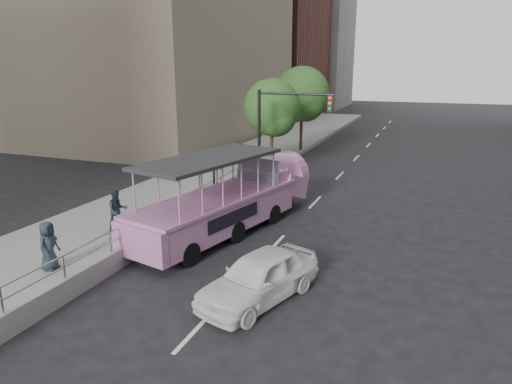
{
  "coord_description": "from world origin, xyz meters",
  "views": [
    {
      "loc": [
        6.11,
        -10.87,
        6.38
      ],
      "look_at": [
        0.46,
        3.48,
        2.13
      ],
      "focal_mm": 32.0,
      "sensor_mm": 36.0,
      "label": 1
    }
  ],
  "objects": [
    {
      "name": "ground",
      "position": [
        0.0,
        0.0,
        0.0
      ],
      "size": [
        160.0,
        160.0,
        0.0
      ],
      "primitive_type": "plane",
      "color": "black"
    },
    {
      "name": "kerb_wall",
      "position": [
        -3.12,
        2.0,
        0.48
      ],
      "size": [
        0.24,
        30.0,
        0.36
      ],
      "primitive_type": "cube",
      "color": "#9A9B96",
      "rests_on": "sidewalk"
    },
    {
      "name": "guardrail",
      "position": [
        -3.12,
        2.0,
        1.14
      ],
      "size": [
        0.07,
        22.0,
        0.71
      ],
      "color": "silver",
      "rests_on": "kerb_wall"
    },
    {
      "name": "sidewalk",
      "position": [
        -5.75,
        10.0,
        0.15
      ],
      "size": [
        5.5,
        80.0,
        0.3
      ],
      "primitive_type": "cube",
      "color": "gray",
      "rests_on": "ground"
    },
    {
      "name": "car",
      "position": [
        1.92,
        0.02,
        0.7
      ],
      "size": [
        2.89,
        4.4,
        1.39
      ],
      "primitive_type": "imported",
      "rotation": [
        0.0,
        0.0,
        -0.33
      ],
      "color": "white",
      "rests_on": "ground"
    },
    {
      "name": "traffic_signal",
      "position": [
        -1.7,
        12.5,
        3.5
      ],
      "size": [
        4.2,
        0.32,
        5.2
      ],
      "color": "black",
      "rests_on": "ground"
    },
    {
      "name": "parking_sign",
      "position": [
        -2.7,
        6.49,
        1.83
      ],
      "size": [
        0.28,
        0.62,
        2.95
      ],
      "color": "black",
      "rests_on": "ground"
    },
    {
      "name": "duck_boat",
      "position": [
        -1.22,
        5.08,
        1.18
      ],
      "size": [
        4.35,
        9.82,
        3.17
      ],
      "color": "black",
      "rests_on": "ground"
    },
    {
      "name": "pedestrian_mid",
      "position": [
        -4.81,
        2.53,
        1.12
      ],
      "size": [
        0.96,
        1.01,
        1.64
      ],
      "primitive_type": "imported",
      "rotation": [
        0.0,
        0.0,
        0.98
      ],
      "color": "#262E38",
      "rests_on": "sidewalk"
    },
    {
      "name": "pedestrian_far",
      "position": [
        -4.6,
        -1.07,
        1.08
      ],
      "size": [
        0.6,
        0.82,
        1.56
      ],
      "primitive_type": "imported",
      "rotation": [
        0.0,
        0.0,
        1.71
      ],
      "color": "#262E38",
      "rests_on": "sidewalk"
    },
    {
      "name": "midrise_brick",
      "position": [
        -18.0,
        48.0,
        13.0
      ],
      "size": [
        18.0,
        16.0,
        26.0
      ],
      "primitive_type": "cube",
      "color": "brown",
      "rests_on": "ground"
    },
    {
      "name": "street_tree_far",
      "position": [
        -3.1,
        21.93,
        4.31
      ],
      "size": [
        3.97,
        3.97,
        6.45
      ],
      "color": "#352618",
      "rests_on": "ground"
    },
    {
      "name": "midrise_stone_b",
      "position": [
        -16.0,
        64.0,
        10.0
      ],
      "size": [
        16.0,
        14.0,
        20.0
      ],
      "primitive_type": "cube",
      "color": "gray",
      "rests_on": "ground"
    },
    {
      "name": "street_tree_near",
      "position": [
        -3.3,
        15.93,
        3.82
      ],
      "size": [
        3.52,
        3.52,
        5.72
      ],
      "color": "#352618",
      "rests_on": "ground"
    }
  ]
}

